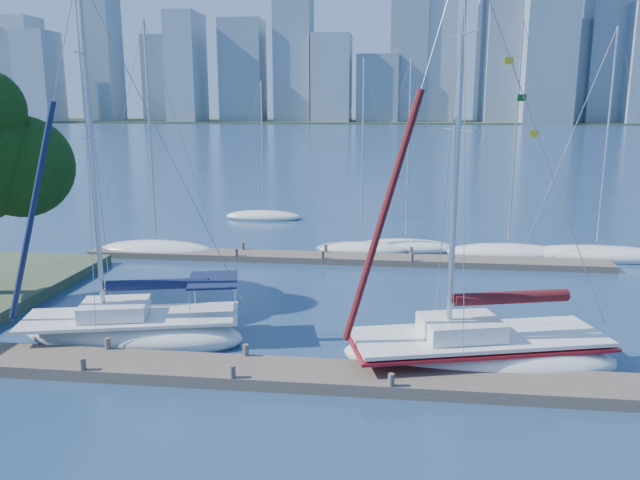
# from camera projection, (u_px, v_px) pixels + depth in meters

# --- Properties ---
(ground) EXTENTS (700.00, 700.00, 0.00)m
(ground) POSITION_uv_depth(u_px,v_px,m) (240.00, 377.00, 20.72)
(ground) COLOR #172C4A
(ground) RESTS_ON ground
(near_dock) EXTENTS (26.00, 2.00, 0.40)m
(near_dock) POSITION_uv_depth(u_px,v_px,m) (240.00, 372.00, 20.68)
(near_dock) COLOR #4F443A
(near_dock) RESTS_ON ground
(far_dock) EXTENTS (30.00, 1.80, 0.36)m
(far_dock) POSITION_uv_depth(u_px,v_px,m) (341.00, 258.00, 35.97)
(far_dock) COLOR #4F443A
(far_dock) RESTS_ON ground
(far_shore) EXTENTS (800.00, 100.00, 1.50)m
(far_shore) POSITION_uv_depth(u_px,v_px,m) (387.00, 121.00, 331.14)
(far_shore) COLOR #38472D
(far_shore) RESTS_ON ground
(sailboat_navy) EXTENTS (9.06, 4.79, 13.88)m
(sailboat_navy) POSITION_uv_depth(u_px,v_px,m) (131.00, 314.00, 23.68)
(sailboat_navy) COLOR silver
(sailboat_navy) RESTS_ON ground
(sailboat_maroon) EXTENTS (9.81, 5.37, 14.44)m
(sailboat_maroon) POSITION_uv_depth(u_px,v_px,m) (478.00, 336.00, 21.50)
(sailboat_maroon) COLOR silver
(sailboat_maroon) RESTS_ON ground
(bg_boat_0) EXTENTS (7.20, 2.87, 13.94)m
(bg_boat_0) POSITION_uv_depth(u_px,v_px,m) (157.00, 249.00, 37.78)
(bg_boat_0) COLOR silver
(bg_boat_0) RESTS_ON ground
(bg_boat_2) EXTENTS (5.89, 3.25, 11.82)m
(bg_boat_2) POSITION_uv_depth(u_px,v_px,m) (361.00, 249.00, 38.13)
(bg_boat_2) COLOR silver
(bg_boat_2) RESTS_ON ground
(bg_boat_3) EXTENTS (6.49, 3.49, 11.86)m
(bg_boat_3) POSITION_uv_depth(u_px,v_px,m) (406.00, 246.00, 38.77)
(bg_boat_3) COLOR silver
(bg_boat_3) RESTS_ON ground
(bg_boat_4) EXTENTS (7.25, 2.45, 13.89)m
(bg_boat_4) POSITION_uv_depth(u_px,v_px,m) (508.00, 252.00, 37.12)
(bg_boat_4) COLOR silver
(bg_boat_4) RESTS_ON ground
(bg_boat_5) EXTENTS (9.31, 4.76, 13.42)m
(bg_boat_5) POSITION_uv_depth(u_px,v_px,m) (596.00, 255.00, 36.45)
(bg_boat_5) COLOR silver
(bg_boat_5) RESTS_ON ground
(bg_boat_6) EXTENTS (6.17, 2.48, 10.93)m
(bg_boat_6) POSITION_uv_depth(u_px,v_px,m) (264.00, 216.00, 49.32)
(bg_boat_6) COLOR silver
(bg_boat_6) RESTS_ON ground
(skyline) EXTENTS (501.75, 51.31, 119.19)m
(skyline) POSITION_uv_depth(u_px,v_px,m) (447.00, 44.00, 291.15)
(skyline) COLOR gray
(skyline) RESTS_ON ground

